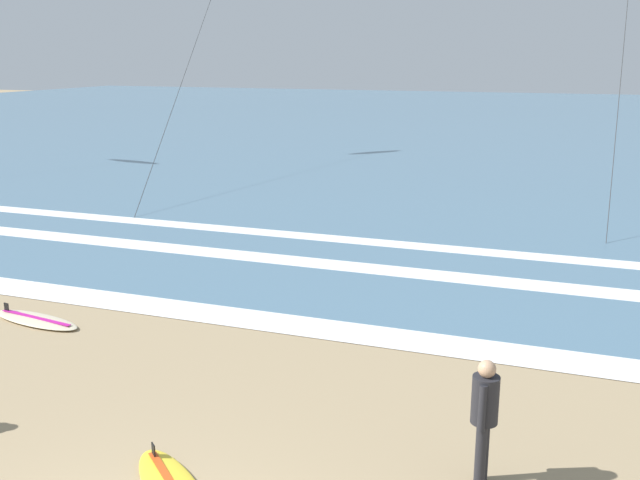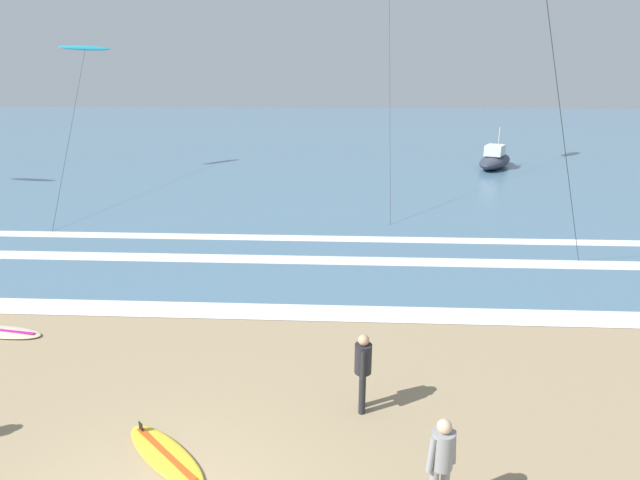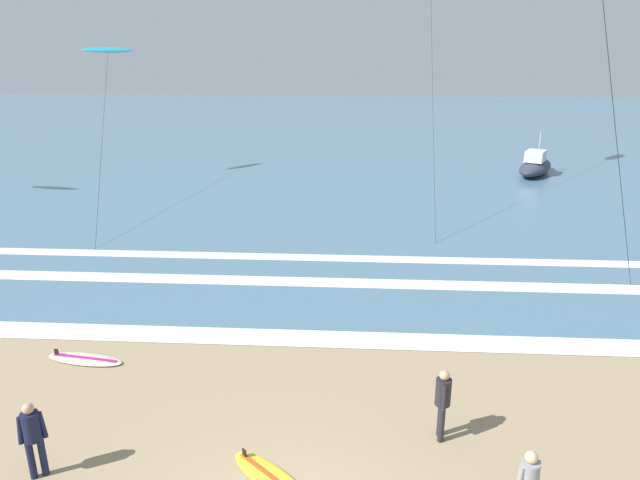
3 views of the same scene
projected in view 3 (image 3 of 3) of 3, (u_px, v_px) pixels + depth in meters
name	position (u px, v px, depth m)	size (l,w,h in m)	color
ocean_surface	(344.00, 129.00, 58.21)	(140.00, 90.00, 0.01)	slate
wave_foam_shoreline	(283.00, 338.00, 16.02)	(54.77, 0.97, 0.01)	white
wave_foam_mid_break	(340.00, 283.00, 19.81)	(38.08, 0.83, 0.01)	white
wave_foam_outer_break	(327.00, 258.00, 22.18)	(52.99, 0.72, 0.01)	white
surfer_left_far	(443.00, 398.00, 11.60)	(0.32, 0.51, 1.60)	#232328
surfer_background_far	(32.00, 433.00, 10.54)	(0.48, 0.34, 1.60)	#141938
surfboard_foreground_flat	(272.00, 479.00, 10.71)	(1.98, 1.83, 0.25)	yellow
surfboard_near_water	(85.00, 359.00, 14.85)	(2.16, 0.90, 0.25)	beige
kite_cyan_high_right	(108.00, 51.00, 34.07)	(5.84, 15.42, 7.93)	#23A8C6
offshore_boat	(535.00, 166.00, 37.02)	(3.91, 5.40, 2.70)	#2D3342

